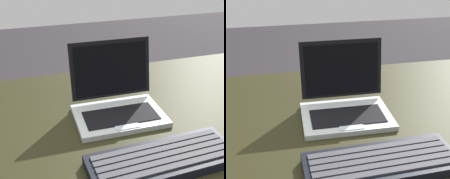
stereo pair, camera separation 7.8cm
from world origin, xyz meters
The scene contains 3 objects.
desk centered at (0.00, 0.00, 0.68)m, with size 1.75×0.77×0.75m.
laptop_front centered at (-0.01, 0.04, 0.79)m, with size 0.25×0.21×0.20m.
external_keyboard centered at (0.03, -0.20, 0.76)m, with size 0.35×0.14×0.03m.
Camera 1 is at (-0.25, -0.67, 1.21)m, focal length 47.84 mm.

